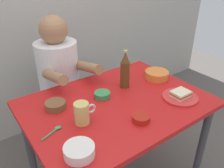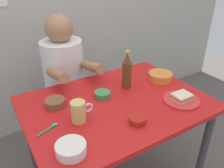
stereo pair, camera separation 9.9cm
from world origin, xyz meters
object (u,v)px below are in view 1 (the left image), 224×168
(person_seated, at_px, (59,68))
(sandwich, at_px, (181,94))
(beer_mug, at_px, (82,113))
(dining_table, at_px, (117,114))
(beer_bottle, at_px, (125,71))
(stool, at_px, (63,111))
(plate_orange, at_px, (180,97))
(condiment_bowl_brown, at_px, (56,105))

(person_seated, relative_size, sandwich, 6.54)
(sandwich, height_order, beer_mug, beer_mug)
(dining_table, relative_size, beer_bottle, 4.20)
(stool, relative_size, person_seated, 0.63)
(sandwich, relative_size, beer_bottle, 0.42)
(dining_table, distance_m, sandwich, 0.42)
(plate_orange, distance_m, condiment_bowl_brown, 0.77)
(stool, relative_size, sandwich, 4.09)
(beer_mug, bearing_deg, plate_orange, -13.28)
(sandwich, distance_m, condiment_bowl_brown, 0.76)
(beer_mug, relative_size, condiment_bowl_brown, 1.05)
(person_seated, bearing_deg, dining_table, -80.58)
(sandwich, xyz_separation_m, beer_mug, (-0.62, 0.15, 0.03))
(plate_orange, relative_size, sandwich, 2.00)
(plate_orange, bearing_deg, stool, 118.25)
(dining_table, xyz_separation_m, beer_mug, (-0.27, -0.06, 0.15))
(plate_orange, height_order, beer_bottle, beer_bottle)
(dining_table, distance_m, beer_mug, 0.32)
(beer_mug, bearing_deg, condiment_bowl_brown, 106.44)
(plate_orange, height_order, condiment_bowl_brown, condiment_bowl_brown)
(beer_bottle, bearing_deg, beer_mug, -157.46)
(sandwich, distance_m, beer_mug, 0.63)
(dining_table, bearing_deg, sandwich, -30.45)
(sandwich, bearing_deg, plate_orange, -90.00)
(stool, height_order, condiment_bowl_brown, condiment_bowl_brown)
(person_seated, bearing_deg, beer_bottle, -62.34)
(stool, height_order, person_seated, person_seated)
(person_seated, bearing_deg, stool, 90.00)
(stool, bearing_deg, condiment_bowl_brown, -115.71)
(dining_table, height_order, beer_mug, beer_mug)
(dining_table, bearing_deg, plate_orange, -30.45)
(sandwich, bearing_deg, beer_mug, 166.72)
(person_seated, xyz_separation_m, beer_mug, (-0.17, -0.68, 0.03))
(dining_table, relative_size, sandwich, 10.00)
(condiment_bowl_brown, bearing_deg, beer_bottle, -3.59)
(beer_mug, bearing_deg, dining_table, 11.94)
(condiment_bowl_brown, bearing_deg, dining_table, -24.50)
(stool, xyz_separation_m, plate_orange, (0.45, -0.83, 0.40))
(sandwich, xyz_separation_m, beer_bottle, (-0.19, 0.32, 0.09))
(stool, bearing_deg, dining_table, -80.75)
(beer_mug, height_order, condiment_bowl_brown, beer_mug)
(dining_table, xyz_separation_m, stool, (-0.10, 0.63, -0.30))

